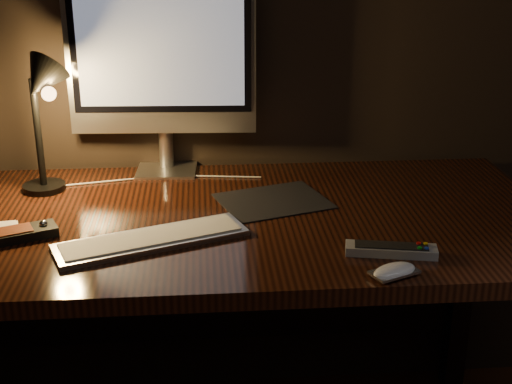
{
  "coord_description": "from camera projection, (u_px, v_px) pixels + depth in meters",
  "views": [
    {
      "loc": [
        -0.03,
        0.3,
        1.41
      ],
      "look_at": [
        0.08,
        1.73,
        0.85
      ],
      "focal_mm": 50.0,
      "sensor_mm": 36.0,
      "label": 1
    }
  ],
  "objects": [
    {
      "name": "cable",
      "position": [
        159.0,
        180.0,
        1.91
      ],
      "size": [
        0.55,
        0.01,
        0.0
      ],
      "primitive_type": "cylinder",
      "rotation": [
        0.0,
        1.57,
        0.0
      ],
      "color": "white",
      "rests_on": "desk"
    },
    {
      "name": "mousepad",
      "position": [
        273.0,
        201.0,
        1.77
      ],
      "size": [
        0.31,
        0.27,
        0.0
      ],
      "primitive_type": "cube",
      "rotation": [
        0.0,
        0.0,
        0.31
      ],
      "color": "black",
      "rests_on": "desk"
    },
    {
      "name": "keyboard",
      "position": [
        152.0,
        239.0,
        1.55
      ],
      "size": [
        0.43,
        0.26,
        0.02
      ],
      "primitive_type": "cube",
      "rotation": [
        0.0,
        0.0,
        0.36
      ],
      "color": "silver",
      "rests_on": "desk"
    },
    {
      "name": "desk_lamp",
      "position": [
        41.0,
        99.0,
        1.73
      ],
      "size": [
        0.18,
        0.19,
        0.37
      ],
      "rotation": [
        0.0,
        0.0,
        -0.2
      ],
      "color": "black",
      "rests_on": "desk"
    },
    {
      "name": "monitor",
      "position": [
        161.0,
        61.0,
        1.87
      ],
      "size": [
        0.5,
        0.15,
        0.52
      ],
      "rotation": [
        0.0,
        0.0,
        -0.05
      ],
      "color": "silver",
      "rests_on": "desk"
    },
    {
      "name": "mouse",
      "position": [
        394.0,
        273.0,
        1.39
      ],
      "size": [
        0.11,
        0.08,
        0.02
      ],
      "primitive_type": "ellipsoid",
      "rotation": [
        0.0,
        0.0,
        0.41
      ],
      "color": "white",
      "rests_on": "desk"
    },
    {
      "name": "tv_remote",
      "position": [
        391.0,
        250.0,
        1.49
      ],
      "size": [
        0.19,
        0.08,
        0.02
      ],
      "rotation": [
        0.0,
        0.0,
        -0.2
      ],
      "color": "#94979A",
      "rests_on": "desk"
    },
    {
      "name": "desk",
      "position": [
        218.0,
        252.0,
        1.8
      ],
      "size": [
        1.6,
        0.75,
        0.75
      ],
      "color": "#34160B",
      "rests_on": "ground"
    },
    {
      "name": "media_remote",
      "position": [
        16.0,
        234.0,
        1.56
      ],
      "size": [
        0.18,
        0.13,
        0.03
      ],
      "rotation": [
        0.0,
        0.0,
        0.4
      ],
      "color": "black",
      "rests_on": "desk"
    }
  ]
}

